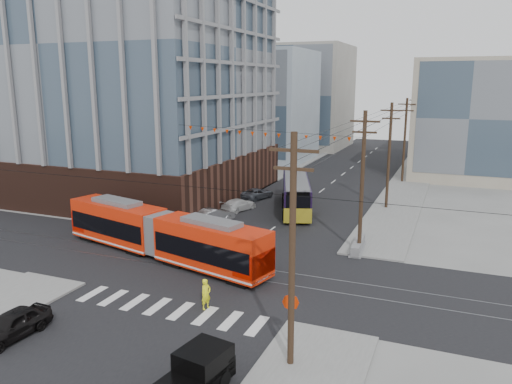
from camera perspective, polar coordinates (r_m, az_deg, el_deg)
ground at (r=32.88m, az=-7.11°, el=-11.00°), size 160.00×160.00×0.00m
office_building at (r=61.54m, az=-15.20°, el=13.26°), size 30.00×25.00×28.60m
bg_bldg_nw_near at (r=84.57m, az=-0.10°, el=9.79°), size 18.00×16.00×18.00m
bg_bldg_ne_near at (r=74.37m, az=23.10°, el=7.64°), size 14.00×14.00×16.00m
bg_bldg_nw_far at (r=102.42m, az=5.80°, el=10.77°), size 16.00×18.00×20.00m
bg_bldg_ne_far at (r=94.43m, az=24.17°, el=7.78°), size 16.00×16.00×14.00m
utility_pole_near at (r=22.52m, az=4.15°, el=-7.18°), size 0.30×0.30×11.00m
utility_pole_far at (r=82.79m, az=17.69°, el=6.71°), size 0.30×0.30×11.00m
streetcar at (r=38.36m, az=-10.77°, el=-4.74°), size 19.07×7.20×3.66m
city_bus at (r=51.61m, az=4.59°, el=-0.22°), size 6.45×12.22×3.41m
pickup_truck at (r=22.29m, az=-8.43°, el=-20.82°), size 2.69×5.41×1.76m
black_sedan at (r=29.63m, az=-26.16°, el=-13.48°), size 1.97×4.37×1.46m
parked_car_silver at (r=47.22m, az=-4.86°, el=-2.70°), size 3.08×4.50×1.40m
parked_car_white at (r=51.52m, az=-1.99°, el=-1.45°), size 2.91×4.61×1.25m
parked_car_grey at (r=56.62m, az=0.14°, el=-0.17°), size 3.29×4.82×1.23m
pedestrian at (r=29.89m, az=-5.74°, el=-11.54°), size 0.65×0.79×1.84m
stop_sign at (r=25.51m, az=3.94°, el=-14.81°), size 0.97×0.97×2.75m
jersey_barrier at (r=40.46m, az=11.59°, el=-5.96°), size 1.19×4.19×0.83m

